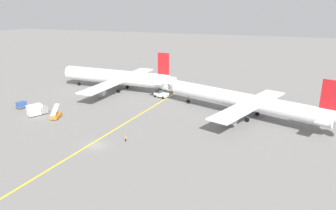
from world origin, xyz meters
TOP-DOWN VIEW (x-y plane):
  - ground_plane at (0.00, 0.00)m, footprint 600.00×600.00m
  - taxiway_stripe at (-0.73, 10.00)m, footprint 12.14×119.48m
  - airliner_at_gate_left at (-20.18, 48.22)m, footprint 50.87×47.13m
  - airliner_being_pushed at (31.18, 32.84)m, footprint 54.03×37.89m
  - pushback_tug at (0.13, 44.46)m, footprint 8.37×4.55m
  - gse_container_dolly_flat at (-38.63, 17.04)m, footprint 3.08×3.72m
  - gse_catering_truck_tall at (-28.91, 13.15)m, footprint 4.79×6.29m
  - gse_stair_truck_yellow at (-21.69, 12.77)m, footprint 3.17×4.93m
  - ground_crew_wing_walker_right at (5.71, 4.44)m, footprint 0.36×0.36m

SIDE VIEW (x-z plane):
  - ground_plane at x=0.00m, z-range 0.00..0.00m
  - taxiway_stripe at x=-0.73m, z-range 0.00..0.01m
  - ground_crew_wing_walker_right at x=5.71m, z-range 0.03..1.69m
  - gse_stair_truck_yellow at x=-21.69m, z-range -1.00..3.05m
  - pushback_tug at x=0.13m, z-range -0.22..2.57m
  - gse_container_dolly_flat at x=-38.63m, z-range 0.10..2.25m
  - gse_catering_truck_tall at x=-28.91m, z-range 0.01..3.51m
  - airliner_being_pushed at x=31.18m, z-range -2.60..12.31m
  - airliner_at_gate_left at x=-20.18m, z-range -2.86..13.07m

